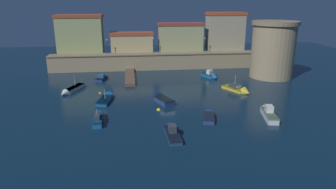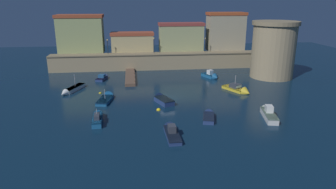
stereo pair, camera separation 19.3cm
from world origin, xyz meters
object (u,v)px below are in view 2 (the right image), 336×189
object	(u,v)px
fortress_tower	(273,49)
moored_boat_8	(211,76)
quay_lamp_1	(154,43)
mooring_buoy_1	(159,110)
moored_boat_2	(268,113)
moored_boat_7	(209,116)
moored_boat_9	(72,90)
moored_boat_1	(98,117)
moored_boat_3	(103,77)
moored_boat_4	(171,130)
mooring_buoy_0	(100,93)
quay_lamp_0	(108,44)
moored_boat_6	(162,99)
moored_boat_5	(107,98)
quay_lamp_2	(205,43)
moored_boat_0	(239,90)

from	to	relation	value
fortress_tower	moored_boat_8	xyz separation A→B (m)	(-12.81, 0.82, -5.44)
quay_lamp_1	mooring_buoy_1	bearing A→B (deg)	-92.97
moored_boat_2	moored_boat_7	size ratio (longest dim) A/B	1.44
moored_boat_2	moored_boat_7	world-z (taller)	moored_boat_2
moored_boat_2	moored_boat_8	bearing A→B (deg)	17.61
moored_boat_9	mooring_buoy_1	bearing A→B (deg)	73.10
quay_lamp_1	moored_boat_2	size ratio (longest dim) A/B	0.54
moored_boat_1	moored_boat_3	distance (m)	23.33
moored_boat_4	mooring_buoy_0	xyz separation A→B (m)	(-10.25, 18.27, -0.37)
moored_boat_7	moored_boat_9	distance (m)	26.34
moored_boat_1	moored_boat_2	distance (m)	23.76
quay_lamp_0	moored_boat_6	world-z (taller)	quay_lamp_0
moored_boat_5	mooring_buoy_0	bearing A→B (deg)	32.45
moored_boat_2	moored_boat_4	distance (m)	14.94
quay_lamp_1	mooring_buoy_1	size ratio (longest dim) A/B	5.75
quay_lamp_2	moored_boat_1	bearing A→B (deg)	-125.10
moored_boat_1	quay_lamp_0	bearing A→B (deg)	-1.77
fortress_tower	moored_boat_9	distance (m)	41.18
moored_boat_0	mooring_buoy_1	xyz separation A→B (m)	(-15.17, -7.92, -0.38)
moored_boat_9	moored_boat_2	bearing A→B (deg)	83.26
moored_boat_0	mooring_buoy_0	bearing A→B (deg)	-121.55
quay_lamp_1	moored_boat_0	size ratio (longest dim) A/B	0.60
quay_lamp_1	moored_boat_6	size ratio (longest dim) A/B	0.71
fortress_tower	quay_lamp_0	size ratio (longest dim) A/B	3.42
moored_boat_7	moored_boat_8	size ratio (longest dim) A/B	0.99
moored_boat_1	mooring_buoy_1	distance (m)	9.19
quay_lamp_2	moored_boat_6	bearing A→B (deg)	-117.37
quay_lamp_2	moored_boat_1	size ratio (longest dim) A/B	0.59
fortress_tower	quay_lamp_2	distance (m)	16.17
moored_boat_3	moored_boat_4	size ratio (longest dim) A/B	0.71
quay_lamp_2	moored_boat_3	bearing A→B (deg)	-160.06
mooring_buoy_0	quay_lamp_2	bearing A→B (deg)	39.04
moored_boat_1	moored_boat_5	world-z (taller)	moored_boat_5
moored_boat_1	moored_boat_7	distance (m)	15.28
moored_boat_7	mooring_buoy_0	size ratio (longest dim) A/B	10.38
quay_lamp_2	moored_boat_6	world-z (taller)	quay_lamp_2
moored_boat_4	moored_boat_7	distance (m)	7.33
moored_boat_8	mooring_buoy_0	xyz separation A→B (m)	(-22.32, -8.71, -0.47)
moored_boat_1	moored_boat_3	bearing A→B (deg)	0.23
quay_lamp_0	moored_boat_7	world-z (taller)	quay_lamp_0
quay_lamp_2	moored_boat_3	xyz separation A→B (m)	(-23.61, -8.56, -5.70)
moored_boat_1	moored_boat_7	bearing A→B (deg)	-96.00
moored_boat_3	moored_boat_6	distance (m)	19.58
moored_boat_2	quay_lamp_1	bearing A→B (deg)	34.38
moored_boat_3	moored_boat_2	bearing A→B (deg)	-118.67
moored_boat_3	mooring_buoy_1	distance (m)	22.40
moored_boat_6	mooring_buoy_0	size ratio (longest dim) A/B	11.28
moored_boat_7	moored_boat_8	world-z (taller)	moored_boat_8
quay_lamp_2	moored_boat_5	world-z (taller)	quay_lamp_2
moored_boat_6	moored_boat_3	bearing A→B (deg)	11.16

